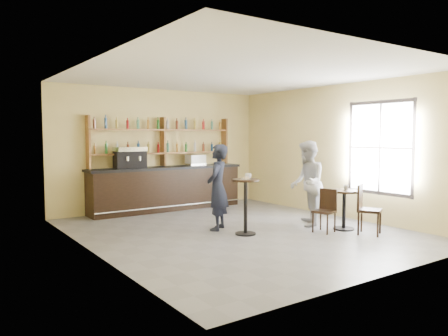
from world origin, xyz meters
TOP-DOWN VIEW (x-y plane):
  - floor at (0.00, 0.00)m, footprint 7.00×7.00m
  - ceiling at (0.00, 0.00)m, footprint 7.00×7.00m
  - wall_back at (0.00, 3.50)m, footprint 7.00×0.00m
  - wall_front at (0.00, -3.50)m, footprint 7.00×0.00m
  - wall_left at (-3.00, 0.00)m, footprint 0.00×7.00m
  - wall_right at (3.00, 0.00)m, footprint 0.00×7.00m
  - window_pane at (2.99, -1.20)m, footprint 0.00×2.00m
  - window_frame at (2.99, -1.20)m, footprint 0.04×1.70m
  - shelf_unit at (0.00, 3.37)m, footprint 4.00×0.26m
  - liquor_bottles at (0.00, 3.37)m, footprint 3.68×0.10m
  - bar_counter at (-0.01, 3.15)m, footprint 4.25×0.83m
  - espresso_machine at (-1.04, 3.15)m, footprint 0.81×0.58m
  - pastry_case at (0.87, 3.15)m, footprint 0.53×0.44m
  - pedestal_table at (-0.06, -0.33)m, footprint 0.54×0.54m
  - napkin at (-0.06, -0.33)m, footprint 0.17×0.17m
  - donut at (-0.05, -0.34)m, footprint 0.14×0.14m
  - cup_pedestal at (0.08, -0.23)m, footprint 0.15×0.15m
  - man_main at (-0.27, 0.36)m, footprint 0.77×0.75m
  - cafe_table at (1.92, -1.13)m, footprint 0.87×0.87m
  - cup_cafe at (1.97, -1.13)m, footprint 0.14×0.14m
  - chair_west at (1.37, -1.08)m, footprint 0.46×0.46m
  - chair_south at (1.97, -1.73)m, footprint 0.58×0.58m
  - patron_second at (1.58, -0.39)m, footprint 1.12×1.14m

SIDE VIEW (x-z plane):
  - floor at x=0.00m, z-range 0.00..0.00m
  - cafe_table at x=1.92m, z-range 0.00..0.83m
  - chair_west at x=1.37m, z-range 0.00..0.88m
  - chair_south at x=1.97m, z-range 0.00..0.99m
  - pedestal_table at x=-0.06m, z-range 0.00..1.11m
  - bar_counter at x=-0.01m, z-range 0.00..1.15m
  - cup_cafe at x=1.97m, z-range 0.83..0.94m
  - man_main at x=-0.27m, z-range 0.00..1.79m
  - patron_second at x=1.58m, z-range 0.00..1.86m
  - napkin at x=-0.06m, z-range 1.11..1.11m
  - donut at x=-0.05m, z-range 1.11..1.16m
  - cup_pedestal at x=0.08m, z-range 1.11..1.21m
  - pastry_case at x=0.87m, z-range 1.15..1.44m
  - espresso_machine at x=-1.04m, z-range 1.15..1.68m
  - wall_back at x=0.00m, z-range -1.90..5.10m
  - wall_front at x=0.00m, z-range -1.90..5.10m
  - wall_left at x=-3.00m, z-range -1.90..5.10m
  - wall_right at x=3.00m, z-range -1.90..5.10m
  - window_frame at x=2.99m, z-range 0.65..2.75m
  - window_pane at x=2.99m, z-range 0.70..2.70m
  - shelf_unit at x=0.00m, z-range 1.11..2.51m
  - liquor_bottles at x=0.00m, z-range 1.48..2.48m
  - ceiling at x=0.00m, z-range 3.20..3.20m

